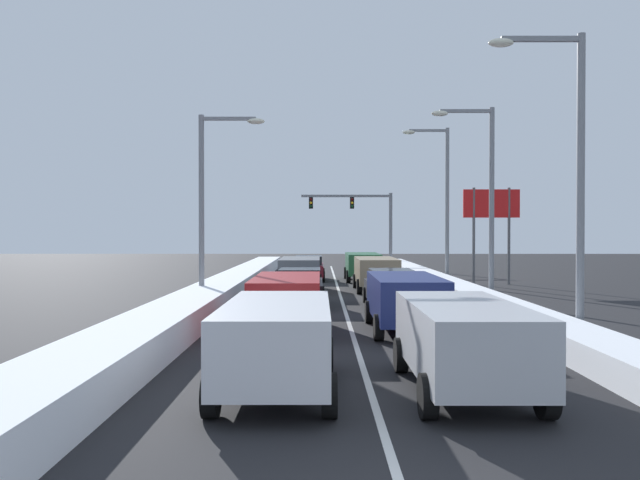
{
  "coord_description": "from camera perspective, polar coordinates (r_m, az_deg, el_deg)",
  "views": [
    {
      "loc": [
        -0.95,
        -5.72,
        3.02
      ],
      "look_at": [
        -0.97,
        36.0,
        2.45
      ],
      "focal_mm": 35.81,
      "sensor_mm": 36.0,
      "label": 1
    }
  ],
  "objects": [
    {
      "name": "suv_white_center_lane_nearest",
      "position": [
        12.13,
        -3.82,
        -8.72
      ],
      "size": [
        2.16,
        4.9,
        1.67
      ],
      "color": "silver",
      "rests_on": "ground"
    },
    {
      "name": "street_lamp_right_mid",
      "position": [
        27.81,
        14.41,
        4.68
      ],
      "size": [
        2.66,
        0.36,
        8.24
      ],
      "color": "gray",
      "rests_on": "ground"
    },
    {
      "name": "sedan_charcoal_right_lane_third",
      "position": [
        25.63,
        6.38,
        -4.27
      ],
      "size": [
        2.0,
        4.5,
        1.51
      ],
      "color": "#38383D",
      "rests_on": "ground"
    },
    {
      "name": "ground_plane",
      "position": [
        24.73,
        2.25,
        -6.23
      ],
      "size": [
        122.25,
        122.25,
        0.0
      ],
      "primitive_type": "plane",
      "color": "black"
    },
    {
      "name": "suv_navy_right_lane_second",
      "position": [
        19.47,
        7.65,
        -5.13
      ],
      "size": [
        2.16,
        4.9,
        1.67
      ],
      "color": "navy",
      "rests_on": "ground"
    },
    {
      "name": "suv_tan_right_lane_fourth",
      "position": [
        32.4,
        5.07,
        -2.77
      ],
      "size": [
        2.16,
        4.9,
        1.67
      ],
      "color": "#937F60",
      "rests_on": "ground"
    },
    {
      "name": "snow_bank_left_shoulder",
      "position": [
        29.67,
        -8.42,
        -4.27
      ],
      "size": [
        1.85,
        51.72,
        0.83
      ],
      "primitive_type": "cube",
      "color": "white",
      "rests_on": "ground"
    },
    {
      "name": "suv_green_right_lane_fifth",
      "position": [
        39.05,
        3.87,
        -2.16
      ],
      "size": [
        2.16,
        4.9,
        1.67
      ],
      "color": "#1E5633",
      "rests_on": "ground"
    },
    {
      "name": "street_lamp_left_mid",
      "position": [
        26.1,
        -9.7,
        4.34
      ],
      "size": [
        2.66,
        0.36,
        7.7
      ],
      "color": "gray",
      "rests_on": "ground"
    },
    {
      "name": "sedan_maroon_center_lane_fifth",
      "position": [
        39.32,
        -1.0,
        -2.51
      ],
      "size": [
        2.0,
        4.5,
        1.51
      ],
      "color": "maroon",
      "rests_on": "ground"
    },
    {
      "name": "sedan_black_center_lane_third",
      "position": [
        25.95,
        -1.77,
        -4.21
      ],
      "size": [
        2.0,
        4.5,
        1.51
      ],
      "color": "black",
      "rests_on": "ground"
    },
    {
      "name": "snow_bank_right_shoulder",
      "position": [
        30.01,
        12.09,
        -4.39
      ],
      "size": [
        1.5,
        51.72,
        0.65
      ],
      "primitive_type": "cube",
      "color": "white",
      "rests_on": "ground"
    },
    {
      "name": "roadside_sign_right",
      "position": [
        37.46,
        15.1,
        2.28
      ],
      "size": [
        3.2,
        0.16,
        5.5
      ],
      "color": "#59595B",
      "rests_on": "ground"
    },
    {
      "name": "suv_silver_right_lane_nearest",
      "position": [
        12.35,
        12.74,
        -8.57
      ],
      "size": [
        2.16,
        4.9,
        1.67
      ],
      "color": "#B7BABF",
      "rests_on": "ground"
    },
    {
      "name": "traffic_light_gantry",
      "position": [
        52.87,
        3.85,
        2.38
      ],
      "size": [
        7.54,
        0.47,
        6.2
      ],
      "color": "slate",
      "rests_on": "ground"
    },
    {
      "name": "suv_gray_center_lane_fourth",
      "position": [
        32.18,
        -1.75,
        -2.79
      ],
      "size": [
        2.16,
        4.9,
        1.67
      ],
      "color": "slate",
      "rests_on": "ground"
    },
    {
      "name": "lane_stripe_between_right_lane_and_center_lane",
      "position": [
        29.4,
        1.89,
        -5.11
      ],
      "size": [
        0.14,
        51.72,
        0.01
      ],
      "primitive_type": "cube",
      "color": "silver",
      "rests_on": "ground"
    },
    {
      "name": "street_lamp_right_near",
      "position": [
        18.86,
        21.31,
        6.83
      ],
      "size": [
        2.66,
        0.36,
        8.43
      ],
      "color": "gray",
      "rests_on": "ground"
    },
    {
      "name": "suv_red_center_lane_second",
      "position": [
        19.05,
        -2.94,
        -5.26
      ],
      "size": [
        2.16,
        4.9,
        1.67
      ],
      "color": "maroon",
      "rests_on": "ground"
    },
    {
      "name": "street_lamp_right_far",
      "position": [
        37.0,
        10.82,
        4.26
      ],
      "size": [
        2.66,
        0.36,
        8.9
      ],
      "color": "gray",
      "rests_on": "ground"
    }
  ]
}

